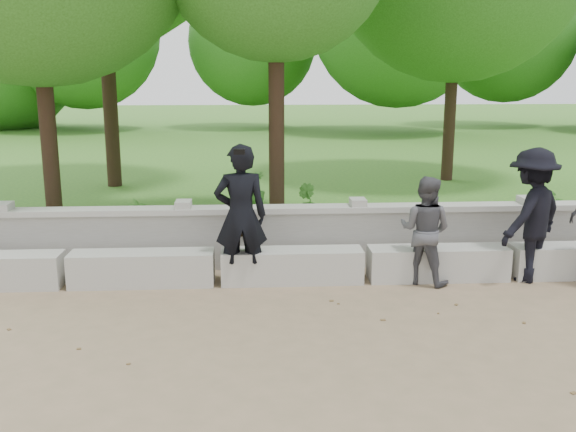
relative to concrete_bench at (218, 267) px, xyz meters
name	(u,v)px	position (x,y,z in m)	size (l,w,h in m)	color
ground	(210,340)	(0.00, -1.90, -0.22)	(80.00, 80.00, 0.00)	#8D7256
lawn	(236,158)	(0.00, 12.10, -0.10)	(40.00, 22.00, 0.25)	#306323
concrete_bench	(218,267)	(0.00, 0.00, 0.00)	(11.90, 0.45, 0.45)	#B3B0A9
parapet_wall	(220,237)	(0.00, 0.70, 0.24)	(12.50, 0.35, 0.90)	#A8A69F
man_main	(241,216)	(0.32, -0.10, 0.72)	(0.73, 0.65, 1.89)	black
visitor_left	(425,230)	(2.76, -0.14, 0.50)	(0.89, 0.85, 1.45)	#47474D
visitor_mid	(531,215)	(4.21, -0.11, 0.68)	(1.34, 1.24, 1.81)	black
shrub_a	(139,220)	(-1.26, 1.40, 0.35)	(0.34, 0.23, 0.64)	#3E7B29
shrub_b	(307,201)	(1.45, 2.76, 0.33)	(0.34, 0.27, 0.62)	#3E7B29
shrub_c	(564,213)	(5.44, 1.40, 0.36)	(0.60, 0.52, 0.67)	#3E7B29
shrub_d	(256,188)	(0.56, 4.02, 0.35)	(0.36, 0.32, 0.64)	#3E7B29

